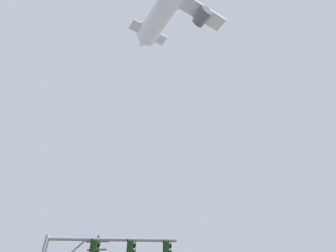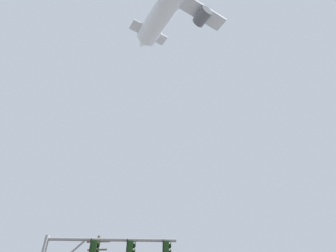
{
  "view_description": "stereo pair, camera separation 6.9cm",
  "coord_description": "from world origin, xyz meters",
  "views": [
    {
      "loc": [
        0.41,
        -3.71,
        1.76
      ],
      "look_at": [
        -1.51,
        14.0,
        15.36
      ],
      "focal_mm": 29.93,
      "sensor_mm": 36.0,
      "label": 1
    },
    {
      "loc": [
        0.48,
        -3.71,
        1.76
      ],
      "look_at": [
        -1.51,
        14.0,
        15.36
      ],
      "focal_mm": 29.93,
      "sensor_mm": 36.0,
      "label": 2
    }
  ],
  "objects": []
}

